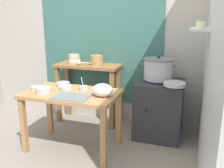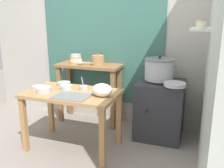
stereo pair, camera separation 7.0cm
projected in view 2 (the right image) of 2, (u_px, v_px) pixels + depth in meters
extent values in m
plane|color=gray|center=(82.00, 149.00, 3.06)|extent=(9.00, 9.00, 0.00)
cube|color=#B2ADA3|center=(119.00, 36.00, 3.68)|extent=(4.40, 0.10, 2.60)
cube|color=#38665B|center=(101.00, 33.00, 3.70)|extent=(1.90, 0.02, 2.10)
cube|color=silver|center=(215.00, 46.00, 2.44)|extent=(0.10, 3.20, 2.60)
cube|color=silver|center=(201.00, 29.00, 2.63)|extent=(0.20, 0.56, 0.02)
cylinder|color=beige|center=(201.00, 25.00, 2.47)|extent=(0.09, 0.09, 0.07)
cylinder|color=tan|center=(201.00, 24.00, 2.59)|extent=(0.09, 0.09, 0.09)
cube|color=#B27F4C|center=(72.00, 94.00, 2.93)|extent=(1.10, 0.66, 0.04)
cube|color=#B27F4C|center=(24.00, 125.00, 2.94)|extent=(0.06, 0.06, 0.68)
cube|color=#B27F4C|center=(102.00, 138.00, 2.61)|extent=(0.06, 0.06, 0.68)
cube|color=#B27F4C|center=(51.00, 109.00, 3.45)|extent=(0.06, 0.06, 0.68)
cube|color=#B27F4C|center=(119.00, 119.00, 3.12)|extent=(0.06, 0.06, 0.68)
cube|color=olive|center=(89.00, 66.00, 3.67)|extent=(0.96, 0.40, 0.04)
cube|color=olive|center=(60.00, 94.00, 3.79)|extent=(0.06, 0.06, 0.86)
cube|color=olive|center=(113.00, 101.00, 3.51)|extent=(0.06, 0.06, 0.86)
cube|color=olive|center=(70.00, 89.00, 4.06)|extent=(0.06, 0.06, 0.86)
cube|color=olive|center=(120.00, 95.00, 3.78)|extent=(0.06, 0.06, 0.86)
cube|color=#2D2D33|center=(160.00, 109.00, 3.32)|extent=(0.60, 0.60, 0.76)
cylinder|color=black|center=(161.00, 81.00, 3.22)|extent=(0.36, 0.36, 0.02)
cylinder|color=black|center=(146.00, 111.00, 3.07)|extent=(0.04, 0.02, 0.04)
cylinder|color=#B7BABF|center=(159.00, 70.00, 3.22)|extent=(0.37, 0.37, 0.26)
cylinder|color=slate|center=(160.00, 59.00, 3.18)|extent=(0.39, 0.39, 0.02)
sphere|color=black|center=(160.00, 57.00, 3.17)|extent=(0.04, 0.04, 0.04)
cube|color=slate|center=(144.00, 64.00, 3.27)|extent=(0.04, 0.02, 0.02)
cube|color=slate|center=(176.00, 66.00, 3.13)|extent=(0.04, 0.02, 0.02)
cylinder|color=#A37A4C|center=(98.00, 61.00, 3.60)|extent=(0.19, 0.19, 0.12)
cylinder|color=#A37A4C|center=(98.00, 56.00, 3.58)|extent=(0.17, 0.17, 0.02)
sphere|color=#A37A4C|center=(98.00, 55.00, 3.58)|extent=(0.02, 0.02, 0.02)
cylinder|color=tan|center=(76.00, 62.00, 3.75)|extent=(0.19, 0.19, 0.03)
cylinder|color=silver|center=(76.00, 60.00, 3.74)|extent=(0.18, 0.18, 0.04)
cylinder|color=tan|center=(76.00, 58.00, 3.73)|extent=(0.17, 0.17, 0.04)
cylinder|color=#B7BABF|center=(76.00, 55.00, 3.72)|extent=(0.16, 0.16, 0.03)
sphere|color=#B7BABF|center=(80.00, 63.00, 3.60)|extent=(0.07, 0.07, 0.07)
cylinder|color=#B7BABF|center=(88.00, 63.00, 3.57)|extent=(0.18, 0.03, 0.01)
cube|color=slate|center=(71.00, 96.00, 2.74)|extent=(0.40, 0.28, 0.01)
ellipsoid|color=white|center=(102.00, 90.00, 2.74)|extent=(0.23, 0.18, 0.15)
cylinder|color=#B7BABF|center=(175.00, 84.00, 2.94)|extent=(0.26, 0.26, 0.04)
cylinder|color=#B7BABF|center=(44.00, 90.00, 2.89)|extent=(0.18, 0.18, 0.07)
cylinder|color=brown|center=(44.00, 88.00, 2.89)|extent=(0.15, 0.15, 0.01)
cylinder|color=#B7BABF|center=(44.00, 86.00, 2.90)|extent=(0.09, 0.02, 0.14)
cylinder|color=#B7BABF|center=(84.00, 88.00, 3.01)|extent=(0.11, 0.11, 0.05)
cylinder|color=#BFB28C|center=(84.00, 86.00, 3.00)|extent=(0.09, 0.09, 0.01)
cylinder|color=#B7BABF|center=(83.00, 84.00, 2.99)|extent=(0.06, 0.05, 0.16)
cylinder|color=#B7BABF|center=(37.00, 88.00, 3.03)|extent=(0.14, 0.14, 0.05)
cylinder|color=#BFB28C|center=(37.00, 86.00, 3.02)|extent=(0.11, 0.11, 0.01)
cylinder|color=#B7BABF|center=(64.00, 84.00, 3.20)|extent=(0.17, 0.17, 0.05)
cylinder|color=#BFB28C|center=(64.00, 82.00, 3.19)|extent=(0.14, 0.14, 0.01)
cylinder|color=#B7BABF|center=(105.00, 88.00, 2.98)|extent=(0.12, 0.12, 0.05)
cylinder|color=maroon|center=(105.00, 87.00, 2.98)|extent=(0.10, 0.10, 0.01)
cylinder|color=#B7BABF|center=(66.00, 87.00, 3.02)|extent=(0.15, 0.15, 0.05)
cylinder|color=#337238|center=(66.00, 86.00, 3.02)|extent=(0.13, 0.13, 0.01)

